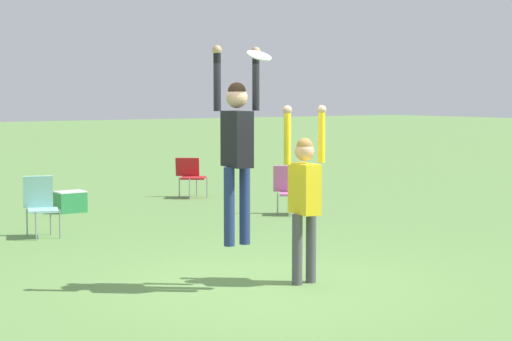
{
  "coord_description": "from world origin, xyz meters",
  "views": [
    {
      "loc": [
        -5.48,
        -7.77,
        2.16
      ],
      "look_at": [
        0.11,
        0.21,
        1.3
      ],
      "focal_mm": 60.0,
      "sensor_mm": 36.0,
      "label": 1
    }
  ],
  "objects": [
    {
      "name": "camping_chair_2",
      "position": [
        -0.77,
        4.69,
        0.54
      ],
      "size": [
        0.56,
        0.61,
        0.93
      ],
      "rotation": [
        0.0,
        0.0,
        2.81
      ],
      "color": "gray",
      "rests_on": "ground_plane"
    },
    {
      "name": "person_jumping",
      "position": [
        -0.31,
        -0.02,
        1.67
      ],
      "size": [
        0.61,
        0.48,
        2.18
      ],
      "rotation": [
        0.0,
        0.0,
        1.4
      ],
      "color": "navy",
      "rests_on": "ground_plane"
    },
    {
      "name": "person_defending",
      "position": [
        0.52,
        -0.16,
        1.08
      ],
      "size": [
        0.6,
        0.47,
        2.05
      ],
      "rotation": [
        0.0,
        0.0,
        -1.74
      ],
      "color": "#4C4C51",
      "rests_on": "ground_plane"
    },
    {
      "name": "frisbee",
      "position": [
        -0.13,
        -0.18,
        2.59
      ],
      "size": [
        0.28,
        0.26,
        0.13
      ],
      "color": "white"
    },
    {
      "name": "ground_plane",
      "position": [
        0.0,
        0.0,
        0.0
      ],
      "size": [
        120.0,
        120.0,
        0.0
      ],
      "primitive_type": "plane",
      "color": "#608C47"
    },
    {
      "name": "camping_chair_0",
      "position": [
        3.68,
        7.72,
        0.5
      ],
      "size": [
        0.7,
        0.78,
        0.84
      ],
      "rotation": [
        0.0,
        0.0,
        2.49
      ],
      "color": "gray",
      "rests_on": "ground_plane"
    },
    {
      "name": "cooler_box",
      "position": [
        0.69,
        7.03,
        0.2
      ],
      "size": [
        0.52,
        0.4,
        0.39
      ],
      "color": "#2D8C4C",
      "rests_on": "ground_plane"
    },
    {
      "name": "camping_chair_3",
      "position": [
        3.84,
        4.5,
        0.5
      ],
      "size": [
        0.63,
        0.71,
        0.88
      ],
      "rotation": [
        0.0,
        0.0,
        2.47
      ],
      "color": "gray",
      "rests_on": "ground_plane"
    }
  ]
}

